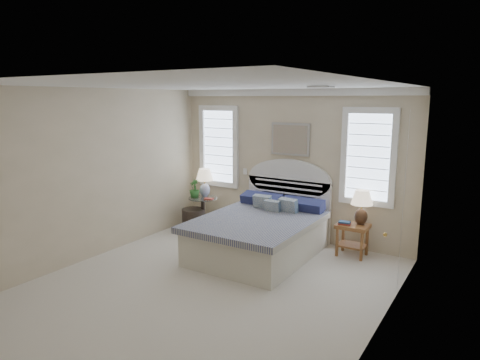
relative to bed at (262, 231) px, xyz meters
name	(u,v)px	position (x,y,z in m)	size (l,w,h in m)	color
floor	(210,285)	(0.00, -1.46, -0.39)	(4.50, 5.00, 0.01)	#B8AE9D
ceiling	(207,85)	(0.00, -1.46, 2.31)	(4.50, 5.00, 0.01)	white
wall_back	(290,165)	(0.00, 1.04, 0.96)	(4.50, 0.02, 2.70)	#C1B191
wall_left	(95,174)	(-2.25, -1.46, 0.96)	(0.02, 5.00, 2.70)	#C1B191
wall_right	(383,214)	(2.25, -1.46, 0.96)	(0.02, 5.00, 2.70)	#C1B191
crown_molding	(291,92)	(0.00, 1.00, 2.25)	(4.50, 0.08, 0.12)	white
hvac_vent	(321,87)	(1.20, -0.66, 2.29)	(0.30, 0.20, 0.02)	#B2B2B2
switch_plate	(245,171)	(-0.95, 1.03, 0.76)	(0.08, 0.01, 0.12)	white
window_left	(219,146)	(-1.55, 1.02, 1.21)	(0.90, 0.06, 1.60)	silver
window_right	(369,157)	(1.40, 1.02, 1.21)	(0.90, 0.06, 1.60)	silver
painting	(290,139)	(0.00, 1.00, 1.43)	(0.74, 0.04, 0.58)	silver
closet_door	(404,204)	(2.23, -0.26, 0.81)	(0.02, 1.80, 2.40)	silver
bed	(262,231)	(0.00, 0.00, 0.00)	(1.72, 2.28, 1.47)	beige
side_table_left	(203,210)	(-1.65, 0.59, 0.00)	(0.56, 0.56, 0.63)	black
nightstand_right	(352,233)	(1.30, 0.69, 0.00)	(0.50, 0.40, 0.53)	#9D5E33
floor_pot	(193,219)	(-1.80, 0.47, -0.18)	(0.45, 0.45, 0.41)	black
lamp_left	(205,179)	(-1.70, 0.72, 0.58)	(0.41, 0.41, 0.56)	silver
lamp_right	(362,203)	(1.40, 0.78, 0.49)	(0.37, 0.37, 0.57)	black
potted_plant	(194,189)	(-1.79, 0.51, 0.42)	(0.20, 0.20, 0.36)	#32692A
books_left	(209,199)	(-1.46, 0.53, 0.26)	(0.20, 0.17, 0.02)	maroon
books_right	(345,223)	(1.18, 0.62, 0.17)	(0.21, 0.16, 0.05)	maroon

